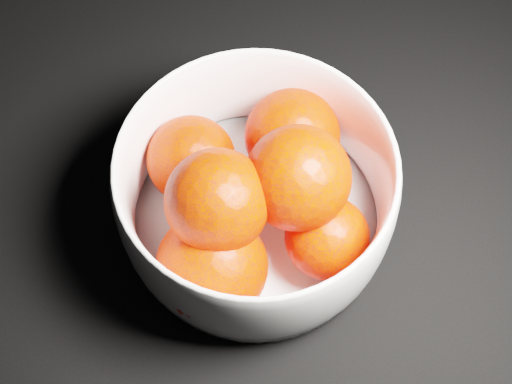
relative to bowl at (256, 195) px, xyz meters
name	(u,v)px	position (x,y,z in m)	size (l,w,h in m)	color
bowl	(256,195)	(0.00, 0.00, 0.00)	(0.22, 0.22, 0.11)	white
orange_pile	(253,196)	(-0.01, 0.00, 0.01)	(0.19, 0.18, 0.13)	#FF1D00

